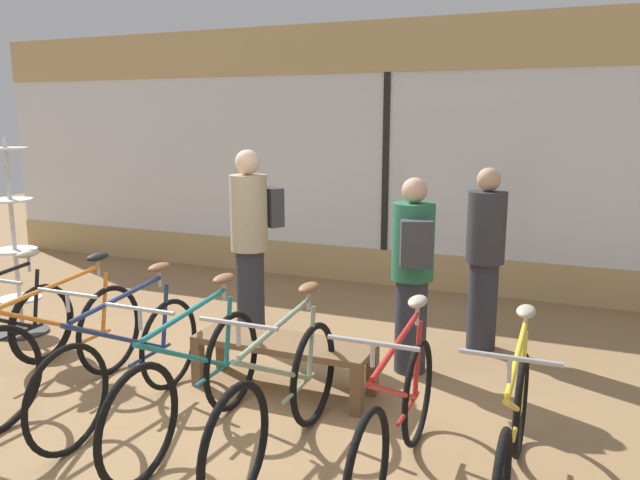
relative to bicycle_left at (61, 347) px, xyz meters
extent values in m
plane|color=#99754C|center=(1.26, 0.03, -0.41)|extent=(24.00, 24.00, 0.00)
cube|color=tan|center=(1.26, 4.06, -0.18)|extent=(12.00, 0.08, 0.45)
cube|color=white|center=(1.26, 4.06, 1.12)|extent=(12.00, 0.04, 2.15)
cube|color=tan|center=(1.26, 4.06, 2.49)|extent=(12.00, 0.08, 0.60)
cube|color=black|center=(1.26, 4.04, 1.12)|extent=(0.08, 0.02, 2.15)
torus|color=black|center=(-0.68, 0.47, -0.06)|extent=(0.06, 0.69, 0.69)
cylinder|color=black|center=(-0.68, 0.43, 0.18)|extent=(0.03, 0.11, 0.49)
cylinder|color=black|center=(-0.68, 0.23, -0.06)|extent=(0.03, 0.48, 0.03)
cylinder|color=#B2B2B7|center=(-0.68, 0.39, 0.49)|extent=(0.02, 0.02, 0.14)
ellipsoid|color=#B2A893|center=(-0.68, 0.39, 0.57)|extent=(0.11, 0.22, 0.06)
torus|color=black|center=(0.00, 0.52, -0.04)|extent=(0.04, 0.74, 0.74)
cylinder|color=orange|center=(0.00, -0.06, 0.20)|extent=(0.03, 1.01, 0.51)
cylinder|color=orange|center=(0.00, 0.48, 0.20)|extent=(0.03, 0.11, 0.49)
cylinder|color=orange|center=(0.00, -0.03, 0.48)|extent=(0.03, 0.93, 0.10)
cylinder|color=orange|center=(0.00, 0.28, -0.04)|extent=(0.03, 0.49, 0.03)
cylinder|color=#B2B2B7|center=(0.00, 0.44, 0.51)|extent=(0.02, 0.02, 0.14)
ellipsoid|color=black|center=(0.00, 0.44, 0.59)|extent=(0.11, 0.22, 0.06)
torus|color=black|center=(0.62, 0.47, -0.05)|extent=(0.04, 0.71, 0.71)
torus|color=black|center=(0.62, -0.57, -0.05)|extent=(0.04, 0.71, 0.71)
cylinder|color=navy|center=(0.62, -0.09, 0.19)|extent=(0.03, 0.98, 0.51)
cylinder|color=navy|center=(0.62, 0.43, 0.19)|extent=(0.03, 0.11, 0.49)
cylinder|color=navy|center=(0.62, -0.06, 0.46)|extent=(0.03, 0.90, 0.10)
cylinder|color=navy|center=(0.62, 0.24, -0.05)|extent=(0.03, 0.47, 0.03)
cylinder|color=#B2B2B7|center=(0.62, 0.39, 0.50)|extent=(0.02, 0.02, 0.14)
ellipsoid|color=brown|center=(0.62, 0.39, 0.58)|extent=(0.11, 0.22, 0.06)
cylinder|color=#B2B2B7|center=(0.62, -0.51, 0.56)|extent=(0.02, 0.02, 0.12)
cylinder|color=#ADADB2|center=(0.62, -0.51, 0.62)|extent=(0.46, 0.02, 0.02)
torus|color=black|center=(1.25, 0.35, -0.05)|extent=(0.04, 0.72, 0.72)
torus|color=black|center=(1.25, -0.67, -0.05)|extent=(0.04, 0.72, 0.72)
cylinder|color=#1E7A7F|center=(1.25, -0.20, 0.19)|extent=(0.03, 0.96, 0.51)
cylinder|color=#1E7A7F|center=(1.25, 0.31, 0.19)|extent=(0.03, 0.11, 0.49)
cylinder|color=#1E7A7F|center=(1.25, -0.17, 0.47)|extent=(0.03, 0.89, 0.10)
cylinder|color=#1E7A7F|center=(1.25, 0.12, -0.05)|extent=(0.03, 0.46, 0.03)
cylinder|color=#B2B2B7|center=(1.25, 0.27, 0.50)|extent=(0.02, 0.02, 0.14)
ellipsoid|color=brown|center=(1.25, 0.27, 0.58)|extent=(0.11, 0.22, 0.06)
cylinder|color=#B2B2B7|center=(1.25, -0.61, 0.56)|extent=(0.02, 0.02, 0.12)
cylinder|color=#ADADB2|center=(1.25, -0.61, 0.62)|extent=(0.46, 0.02, 0.02)
torus|color=black|center=(1.87, 0.38, -0.05)|extent=(0.05, 0.71, 0.71)
torus|color=black|center=(1.87, -0.67, -0.05)|extent=(0.05, 0.71, 0.71)
cylinder|color=gray|center=(1.87, -0.19, 0.19)|extent=(0.03, 0.98, 0.51)
cylinder|color=gray|center=(1.87, 0.34, 0.19)|extent=(0.03, 0.11, 0.49)
cylinder|color=gray|center=(1.87, -0.16, 0.46)|extent=(0.03, 0.91, 0.10)
cylinder|color=gray|center=(1.87, 0.14, -0.05)|extent=(0.03, 0.47, 0.03)
cylinder|color=#B2B2B7|center=(1.87, 0.30, 0.50)|extent=(0.02, 0.02, 0.14)
ellipsoid|color=brown|center=(1.87, 0.30, 0.58)|extent=(0.11, 0.22, 0.06)
cylinder|color=#B2B2B7|center=(1.87, -0.61, 0.56)|extent=(0.02, 0.02, 0.12)
cylinder|color=#ADADB2|center=(1.87, -0.61, 0.62)|extent=(0.46, 0.02, 0.02)
torus|color=black|center=(2.60, 0.39, -0.06)|extent=(0.04, 0.69, 0.69)
torus|color=black|center=(2.60, -0.64, -0.06)|extent=(0.04, 0.69, 0.69)
cylinder|color=red|center=(2.60, -0.17, 0.18)|extent=(0.03, 0.96, 0.51)
cylinder|color=red|center=(2.60, 0.35, 0.18)|extent=(0.03, 0.11, 0.49)
cylinder|color=red|center=(2.60, -0.14, 0.45)|extent=(0.03, 0.89, 0.10)
cylinder|color=red|center=(2.60, 0.16, -0.06)|extent=(0.03, 0.46, 0.03)
cylinder|color=#B2B2B7|center=(2.60, 0.31, 0.49)|extent=(0.02, 0.02, 0.14)
ellipsoid|color=#B2A893|center=(2.60, 0.31, 0.57)|extent=(0.11, 0.22, 0.06)
cylinder|color=#B2B2B7|center=(2.60, -0.58, 0.55)|extent=(0.02, 0.02, 0.12)
cylinder|color=#ADADB2|center=(2.60, -0.58, 0.61)|extent=(0.46, 0.02, 0.02)
torus|color=black|center=(3.22, 0.50, -0.08)|extent=(0.04, 0.65, 0.65)
cylinder|color=gold|center=(3.22, -0.06, 0.16)|extent=(0.03, 0.96, 0.51)
cylinder|color=gold|center=(3.22, 0.46, 0.16)|extent=(0.03, 0.11, 0.49)
cylinder|color=gold|center=(3.22, -0.03, 0.43)|extent=(0.03, 0.89, 0.10)
cylinder|color=gold|center=(3.22, 0.27, -0.08)|extent=(0.03, 0.46, 0.03)
cylinder|color=#B2B2B7|center=(3.22, 0.42, 0.47)|extent=(0.02, 0.02, 0.14)
ellipsoid|color=#B2A893|center=(3.22, 0.42, 0.55)|extent=(0.11, 0.22, 0.06)
cylinder|color=#B2B2B7|center=(3.22, -0.47, 0.53)|extent=(0.02, 0.02, 0.12)
cylinder|color=#ADADB2|center=(3.22, -0.47, 0.59)|extent=(0.46, 0.02, 0.02)
cylinder|color=#333333|center=(-1.47, 0.94, -0.39)|extent=(0.48, 0.48, 0.03)
cylinder|color=silver|center=(-1.47, 0.94, 0.54)|extent=(0.04, 0.04, 1.89)
cylinder|color=white|center=(-1.47, 0.94, -0.06)|extent=(0.40, 0.40, 0.02)
cylinder|color=white|center=(-1.47, 0.94, 0.42)|extent=(0.40, 0.40, 0.02)
cylinder|color=white|center=(-1.47, 0.94, 0.90)|extent=(0.40, 0.40, 0.02)
cylinder|color=white|center=(-1.47, 0.94, 1.38)|extent=(0.40, 0.40, 0.02)
cube|color=brown|center=(1.45, 0.77, -0.03)|extent=(1.40, 0.44, 0.05)
cube|color=brown|center=(0.79, 0.59, -0.23)|extent=(0.08, 0.08, 0.35)
cube|color=brown|center=(2.11, 0.59, -0.23)|extent=(0.08, 0.08, 0.35)
cube|color=brown|center=(0.79, 0.95, -0.23)|extent=(0.08, 0.08, 0.35)
cube|color=brown|center=(2.11, 0.95, -0.23)|extent=(0.08, 0.08, 0.35)
cylinder|color=#2D2D38|center=(2.72, 2.27, 0.00)|extent=(0.26, 0.26, 0.80)
cylinder|color=#333338|center=(2.72, 2.27, 0.71)|extent=(0.34, 0.34, 0.64)
sphere|color=tan|center=(2.72, 2.27, 1.14)|extent=(0.21, 0.21, 0.21)
cylinder|color=#2D2D38|center=(0.70, 1.63, 0.03)|extent=(0.36, 0.36, 0.87)
cylinder|color=tan|center=(0.70, 1.63, 0.81)|extent=(0.47, 0.47, 0.69)
sphere|color=beige|center=(0.70, 1.63, 1.27)|extent=(0.23, 0.23, 0.23)
cube|color=#38383D|center=(0.82, 1.83, 0.85)|extent=(0.28, 0.24, 0.36)
cylinder|color=#2D2D38|center=(2.26, 1.51, -0.01)|extent=(0.33, 0.33, 0.79)
cylinder|color=#286647|center=(2.26, 1.51, 0.69)|extent=(0.44, 0.44, 0.62)
sphere|color=tan|center=(2.26, 1.51, 1.10)|extent=(0.20, 0.20, 0.20)
cube|color=#38383D|center=(2.34, 1.29, 0.72)|extent=(0.27, 0.21, 0.36)
camera|label=1|loc=(3.45, -3.29, 1.67)|focal=35.00mm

